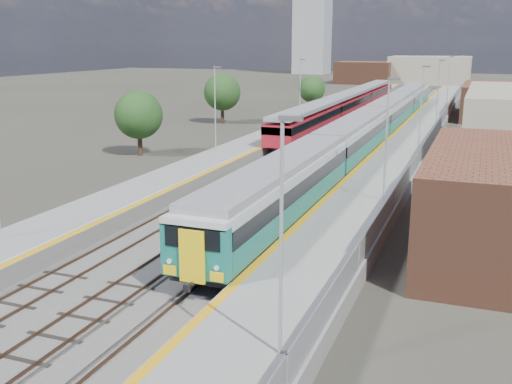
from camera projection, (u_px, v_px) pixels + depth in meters
The scene contains 11 objects.
ground at pixel (363, 142), 64.83m from camera, with size 320.00×320.00×0.00m, color #47443A.
ballast_bed at pixel (347, 137), 67.87m from camera, with size 10.50×155.00×0.06m, color #565451.
tracks at pixel (356, 135), 69.16m from camera, with size 8.96×160.00×0.17m.
platform_right at pixel (416, 137), 65.15m from camera, with size 4.70×155.00×8.52m.
platform_left at pixel (290, 130), 70.08m from camera, with size 4.30×155.00×8.52m.
buildings at pixel (361, 42), 148.82m from camera, with size 72.00×185.50×40.00m.
green_train at pixel (376, 123), 62.43m from camera, with size 3.05×84.82×3.36m.
red_train at pixel (347, 105), 81.62m from camera, with size 2.97×60.13×3.74m.
tree_a at pixel (139, 115), 56.28m from camera, with size 4.53×4.53×6.14m.
tree_b at pixel (222, 92), 78.68m from camera, with size 4.86×4.86×6.58m.
tree_c at pixel (312, 89), 92.42m from camera, with size 4.08×4.08×5.53m.
Camera 1 is at (11.92, -14.15, 10.51)m, focal length 42.00 mm.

